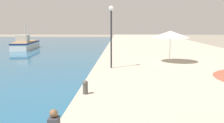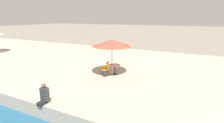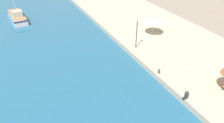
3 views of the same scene
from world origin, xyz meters
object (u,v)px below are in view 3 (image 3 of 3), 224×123
object	(u,v)px
person_at_quay	(186,95)
mooring_bollard	(159,71)
fishing_boat_mid	(17,16)
cafe_umbrella_white	(153,21)
lamppost	(137,28)
cafe_chair_right	(224,87)

from	to	relation	value
person_at_quay	mooring_bollard	bearing A→B (deg)	88.06
fishing_boat_mid	cafe_umbrella_white	xyz separation A→B (m)	(19.65, -18.51, 2.33)
mooring_bollard	person_at_quay	bearing A→B (deg)	-91.94
cafe_umbrella_white	lamppost	bearing A→B (deg)	-149.08
mooring_bollard	lamppost	distance (m)	7.65
mooring_bollard	lamppost	bearing A→B (deg)	82.45
cafe_chair_right	lamppost	world-z (taller)	lamppost
person_at_quay	mooring_bollard	xyz separation A→B (m)	(0.17, 5.01, -0.10)
fishing_boat_mid	cafe_chair_right	distance (m)	38.90
mooring_bollard	fishing_boat_mid	bearing A→B (deg)	115.86
person_at_quay	lamppost	distance (m)	12.43
fishing_boat_mid	mooring_bollard	world-z (taller)	fishing_boat_mid
fishing_boat_mid	cafe_chair_right	bearing A→B (deg)	-66.54
cafe_umbrella_white	person_at_quay	world-z (taller)	cafe_umbrella_white
cafe_umbrella_white	person_at_quay	size ratio (longest dim) A/B	3.17
fishing_boat_mid	cafe_umbrella_white	world-z (taller)	fishing_boat_mid
cafe_chair_right	cafe_umbrella_white	bearing A→B (deg)	36.84
cafe_chair_right	mooring_bollard	xyz separation A→B (m)	(-4.68, 5.70, 0.02)
cafe_chair_right	mooring_bollard	distance (m)	7.37
lamppost	cafe_chair_right	bearing A→B (deg)	-73.68
cafe_umbrella_white	cafe_chair_right	distance (m)	15.89
cafe_umbrella_white	cafe_chair_right	world-z (taller)	cafe_umbrella_white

